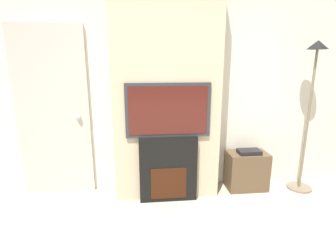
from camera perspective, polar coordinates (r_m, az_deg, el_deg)
wall_back at (r=3.23m, az=-0.72°, el=9.43°), size 6.00×0.06×2.70m
chimney_breast at (r=3.02m, az=-0.35°, el=9.12°), size 1.21×0.35×2.70m
fireplace at (r=3.09m, az=0.00°, el=-9.27°), size 0.66×0.15×0.78m
television at (r=2.88m, az=0.01°, el=3.46°), size 0.94×0.07×0.60m
floor_lamp at (r=3.56m, az=28.68°, el=5.52°), size 0.31×0.31×1.84m
media_stand at (r=3.54m, az=16.75°, el=-9.17°), size 0.50×0.31×0.53m
entry_door at (r=3.37m, az=-23.71°, el=2.51°), size 0.84×0.09×2.01m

